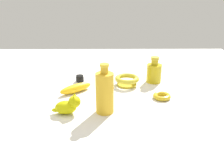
{
  "coord_description": "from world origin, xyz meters",
  "views": [
    {
      "loc": [
        -1.18,
        0.01,
        0.53
      ],
      "look_at": [
        0.0,
        0.0,
        0.06
      ],
      "focal_mm": 39.5,
      "sensor_mm": 36.0,
      "label": 1
    }
  ],
  "objects_px": {
    "bottle_tall": "(105,92)",
    "bangle": "(162,96)",
    "banana": "(76,88)",
    "bottle_short": "(154,72)",
    "nail_polish_jar": "(80,78)",
    "bowl": "(127,80)",
    "cat_figurine": "(68,105)"
  },
  "relations": [
    {
      "from": "bottle_tall",
      "to": "bangle",
      "type": "bearing_deg",
      "value": -63.5
    },
    {
      "from": "banana",
      "to": "bottle_short",
      "type": "relative_size",
      "value": 1.22
    },
    {
      "from": "nail_polish_jar",
      "to": "bangle",
      "type": "height_order",
      "value": "nail_polish_jar"
    },
    {
      "from": "bangle",
      "to": "bowl",
      "type": "distance_m",
      "value": 0.24
    },
    {
      "from": "nail_polish_jar",
      "to": "bottle_tall",
      "type": "xyz_separation_m",
      "value": [
        -0.39,
        -0.16,
        0.08
      ]
    },
    {
      "from": "bowl",
      "to": "bottle_tall",
      "type": "relative_size",
      "value": 0.61
    },
    {
      "from": "banana",
      "to": "bottle_short",
      "type": "xyz_separation_m",
      "value": [
        0.15,
        -0.44,
        0.04
      ]
    },
    {
      "from": "nail_polish_jar",
      "to": "bangle",
      "type": "relative_size",
      "value": 0.52
    },
    {
      "from": "nail_polish_jar",
      "to": "banana",
      "type": "bearing_deg",
      "value": 179.01
    },
    {
      "from": "bottle_tall",
      "to": "bottle_short",
      "type": "relative_size",
      "value": 1.48
    },
    {
      "from": "banana",
      "to": "cat_figurine",
      "type": "relative_size",
      "value": 1.43
    },
    {
      "from": "bottle_tall",
      "to": "cat_figurine",
      "type": "distance_m",
      "value": 0.17
    },
    {
      "from": "cat_figurine",
      "to": "bottle_short",
      "type": "bearing_deg",
      "value": -48.78
    },
    {
      "from": "bangle",
      "to": "nail_polish_jar",
      "type": "bearing_deg",
      "value": 61.17
    },
    {
      "from": "bottle_tall",
      "to": "bottle_short",
      "type": "xyz_separation_m",
      "value": [
        0.37,
        -0.28,
        -0.04
      ]
    },
    {
      "from": "bowl",
      "to": "cat_figurine",
      "type": "xyz_separation_m",
      "value": [
        -0.33,
        0.28,
        0.01
      ]
    },
    {
      "from": "banana",
      "to": "cat_figurine",
      "type": "height_order",
      "value": "cat_figurine"
    },
    {
      "from": "banana",
      "to": "cat_figurine",
      "type": "bearing_deg",
      "value": 51.2
    },
    {
      "from": "bottle_short",
      "to": "bangle",
      "type": "bearing_deg",
      "value": -179.11
    },
    {
      "from": "bangle",
      "to": "bowl",
      "type": "bearing_deg",
      "value": 42.89
    },
    {
      "from": "bowl",
      "to": "bottle_short",
      "type": "relative_size",
      "value": 0.9
    },
    {
      "from": "bangle",
      "to": "cat_figurine",
      "type": "height_order",
      "value": "cat_figurine"
    },
    {
      "from": "bottle_tall",
      "to": "banana",
      "type": "xyz_separation_m",
      "value": [
        0.22,
        0.16,
        -0.07
      ]
    },
    {
      "from": "banana",
      "to": "bottle_short",
      "type": "height_order",
      "value": "bottle_short"
    },
    {
      "from": "nail_polish_jar",
      "to": "bangle",
      "type": "bearing_deg",
      "value": -118.83
    },
    {
      "from": "bottle_short",
      "to": "cat_figurine",
      "type": "relative_size",
      "value": 1.17
    },
    {
      "from": "bowl",
      "to": "nail_polish_jar",
      "type": "bearing_deg",
      "value": 76.8
    },
    {
      "from": "bowl",
      "to": "bottle_tall",
      "type": "height_order",
      "value": "bottle_tall"
    },
    {
      "from": "bangle",
      "to": "bottle_tall",
      "type": "xyz_separation_m",
      "value": [
        -0.14,
        0.29,
        0.09
      ]
    },
    {
      "from": "bottle_tall",
      "to": "banana",
      "type": "distance_m",
      "value": 0.28
    },
    {
      "from": "banana",
      "to": "cat_figurine",
      "type": "distance_m",
      "value": 0.24
    },
    {
      "from": "banana",
      "to": "bottle_short",
      "type": "distance_m",
      "value": 0.47
    }
  ]
}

